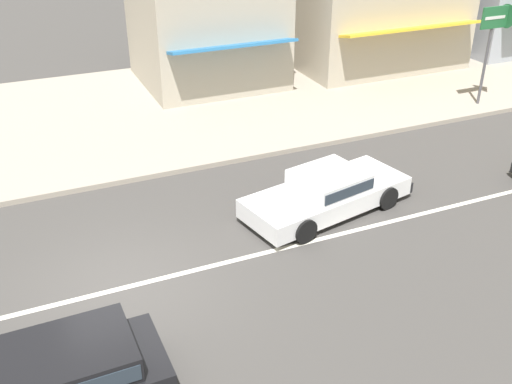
{
  "coord_description": "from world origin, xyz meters",
  "views": [
    {
      "loc": [
        -1.41,
        -10.15,
        7.68
      ],
      "look_at": [
        3.58,
        1.36,
        0.8
      ],
      "focal_mm": 42.0,
      "sensor_mm": 36.0,
      "label": 1
    }
  ],
  "objects_px": {
    "sedan_white_5": "(328,192)",
    "arrow_signboard": "(506,21)",
    "shopfront_corner_warung": "(206,18)",
    "hatchback_black_3": "(51,378)"
  },
  "relations": [
    {
      "from": "sedan_white_5",
      "to": "arrow_signboard",
      "type": "height_order",
      "value": "arrow_signboard"
    },
    {
      "from": "arrow_signboard",
      "to": "shopfront_corner_warung",
      "type": "distance_m",
      "value": 10.67
    },
    {
      "from": "hatchback_black_3",
      "to": "arrow_signboard",
      "type": "relative_size",
      "value": 1.17
    },
    {
      "from": "hatchback_black_3",
      "to": "sedan_white_5",
      "type": "height_order",
      "value": "hatchback_black_3"
    },
    {
      "from": "hatchback_black_3",
      "to": "sedan_white_5",
      "type": "xyz_separation_m",
      "value": [
        7.07,
        3.71,
        -0.06
      ]
    },
    {
      "from": "shopfront_corner_warung",
      "to": "hatchback_black_3",
      "type": "bearing_deg",
      "value": -118.08
    },
    {
      "from": "hatchback_black_3",
      "to": "sedan_white_5",
      "type": "distance_m",
      "value": 7.98
    },
    {
      "from": "hatchback_black_3",
      "to": "arrow_signboard",
      "type": "bearing_deg",
      "value": 26.12
    },
    {
      "from": "hatchback_black_3",
      "to": "arrow_signboard",
      "type": "xyz_separation_m",
      "value": [
        16.18,
        7.93,
        2.45
      ]
    },
    {
      "from": "hatchback_black_3",
      "to": "shopfront_corner_warung",
      "type": "xyz_separation_m",
      "value": [
        7.64,
        14.32,
        1.97
      ]
    }
  ]
}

